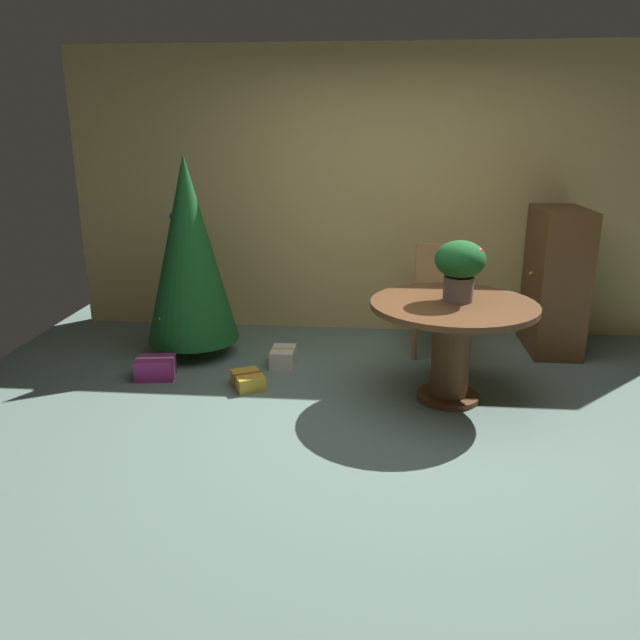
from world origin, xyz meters
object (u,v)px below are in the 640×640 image
(gift_box_gold, at_px, (248,380))
(wooden_chair_far, at_px, (439,292))
(flower_vase, at_px, (460,265))
(holiday_tree, at_px, (189,250))
(gift_box_cream, at_px, (283,357))
(gift_box_purple, at_px, (155,368))
(wooden_cabinet, at_px, (555,281))
(round_dining_table, at_px, (452,332))

(gift_box_gold, bearing_deg, wooden_chair_far, 33.05)
(flower_vase, xyz_separation_m, holiday_tree, (-2.13, 0.72, -0.07))
(flower_vase, bearing_deg, gift_box_cream, 158.73)
(holiday_tree, height_order, gift_box_purple, holiday_tree)
(gift_box_purple, bearing_deg, gift_box_gold, -8.37)
(wooden_chair_far, height_order, gift_box_cream, wooden_chair_far)
(wooden_chair_far, xyz_separation_m, gift_box_cream, (-1.29, -0.50, -0.46))
(gift_box_cream, xyz_separation_m, wooden_cabinet, (2.29, 0.62, 0.55))
(gift_box_purple, height_order, gift_box_cream, gift_box_purple)
(flower_vase, height_order, holiday_tree, holiday_tree)
(gift_box_cream, bearing_deg, gift_box_gold, -113.00)
(gift_box_cream, bearing_deg, flower_vase, -21.27)
(round_dining_table, relative_size, gift_box_purple, 3.64)
(gift_box_gold, relative_size, gift_box_purple, 1.06)
(wooden_chair_far, distance_m, holiday_tree, 2.15)
(holiday_tree, height_order, wooden_cabinet, holiday_tree)
(round_dining_table, xyz_separation_m, holiday_tree, (-2.10, 0.76, 0.40))
(round_dining_table, height_order, gift_box_gold, round_dining_table)
(gift_box_purple, bearing_deg, flower_vase, -3.87)
(holiday_tree, distance_m, gift_box_gold, 1.25)
(round_dining_table, relative_size, wooden_chair_far, 1.25)
(wooden_chair_far, relative_size, gift_box_cream, 3.32)
(wooden_chair_far, xyz_separation_m, holiday_tree, (-2.10, -0.29, 0.38))
(round_dining_table, distance_m, gift_box_purple, 2.30)
(flower_vase, xyz_separation_m, wooden_cabinet, (0.97, 1.13, -0.36))
(wooden_cabinet, bearing_deg, holiday_tree, -172.38)
(gift_box_purple, relative_size, wooden_cabinet, 0.26)
(gift_box_gold, distance_m, wooden_cabinet, 2.78)
(holiday_tree, xyz_separation_m, wooden_cabinet, (3.10, 0.41, -0.29))
(gift_box_purple, xyz_separation_m, gift_box_cream, (0.96, 0.36, -0.01))
(round_dining_table, distance_m, gift_box_gold, 1.56)
(round_dining_table, distance_m, holiday_tree, 2.27)
(wooden_chair_far, bearing_deg, gift_box_gold, -146.95)
(gift_box_cream, height_order, wooden_cabinet, wooden_cabinet)
(gift_box_gold, xyz_separation_m, gift_box_cream, (0.20, 0.47, 0.02))
(gift_box_purple, distance_m, wooden_cabinet, 3.43)
(wooden_cabinet, bearing_deg, gift_box_cream, -164.87)
(round_dining_table, bearing_deg, holiday_tree, 160.09)
(flower_vase, height_order, wooden_chair_far, flower_vase)
(wooden_chair_far, bearing_deg, gift_box_purple, -159.11)
(gift_box_gold, bearing_deg, holiday_tree, 131.91)
(round_dining_table, height_order, gift_box_purple, round_dining_table)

